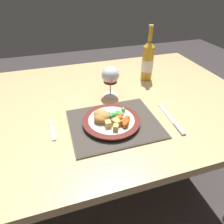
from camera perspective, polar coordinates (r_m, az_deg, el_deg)
ground_plane at (r=1.50m, az=0.05°, el=-20.91°), size 6.00×6.00×0.00m
dining_table at (r=1.02m, az=0.07°, el=-0.03°), size 1.34×0.97×0.74m
placemat at (r=0.81m, az=0.63°, el=-3.28°), size 0.36×0.29×0.01m
dinner_plate at (r=0.80m, az=-0.18°, el=-2.63°), size 0.23×0.23×0.02m
breaded_croquettes at (r=0.78m, az=-3.06°, el=-1.25°), size 0.08×0.09×0.04m
green_beans_pile at (r=0.81m, az=1.46°, el=-0.54°), size 0.09×0.06×0.02m
glazed_carrots at (r=0.77m, az=3.39°, el=-2.52°), size 0.05×0.07×0.02m
fork at (r=0.81m, az=-16.56°, el=-5.31°), size 0.02×0.13×0.01m
table_knife at (r=0.86m, az=17.02°, el=-2.45°), size 0.03×0.22×0.01m
wine_glass at (r=0.96m, az=-0.23°, el=10.23°), size 0.09×0.09×0.15m
bottle at (r=1.14m, az=10.14°, el=14.10°), size 0.06×0.06×0.29m
roast_potatoes at (r=0.76m, az=0.67°, el=-3.30°), size 0.07×0.07×0.03m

